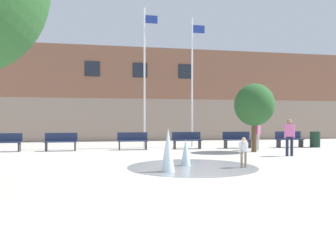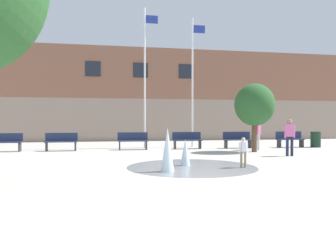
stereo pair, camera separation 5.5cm
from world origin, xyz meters
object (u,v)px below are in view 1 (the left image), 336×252
park_bench_under_right_flagpole (187,140)px  park_bench_near_trashcan (237,139)px  park_bench_under_left_flagpole (61,141)px  flagpole_left (145,74)px  park_bench_left_of_flagpoles (5,142)px  child_with_pink_shirt (244,150)px  park_bench_far_right (289,139)px  trash_can (315,139)px  street_tree_near_building (254,105)px  adult_watching (290,134)px  park_bench_center (133,141)px  flagpole_right (193,78)px  adult_in_red (256,132)px

park_bench_under_right_flagpole → park_bench_near_trashcan: (2.86, -0.09, 0.00)m
park_bench_under_left_flagpole → flagpole_left: flagpole_left is taller
park_bench_left_of_flagpoles → park_bench_under_left_flagpole: same height
park_bench_under_left_flagpole → park_bench_left_of_flagpoles: bearing=179.3°
child_with_pink_shirt → park_bench_far_right: bearing=-30.9°
park_bench_under_right_flagpole → park_bench_far_right: size_ratio=1.00×
park_bench_far_right → trash_can: size_ratio=1.78×
park_bench_under_left_flagpole → park_bench_near_trashcan: (9.44, -0.08, 0.00)m
child_with_pink_shirt → street_tree_near_building: (2.74, 4.95, 1.71)m
park_bench_near_trashcan → adult_watching: size_ratio=1.01×
park_bench_near_trashcan → flagpole_left: bearing=166.0°
park_bench_center → flagpole_right: 5.14m
adult_watching → street_tree_near_building: size_ratio=0.48×
adult_watching → flagpole_left: bearing=-19.8°
adult_watching → flagpole_left: (-5.62, 5.56, 3.26)m
park_bench_near_trashcan → adult_watching: adult_watching is taller
park_bench_under_left_flagpole → street_tree_near_building: street_tree_near_building is taller
trash_can → park_bench_under_left_flagpole: bearing=178.6°
trash_can → child_with_pink_shirt: bearing=-137.1°
park_bench_center → trash_can: bearing=-2.0°
trash_can → park_bench_center: bearing=178.0°
flagpole_left → flagpole_right: (2.79, 0.00, -0.21)m
child_with_pink_shirt → flagpole_left: flagpole_left is taller
park_bench_center → trash_can: (10.48, -0.37, -0.03)m
park_bench_under_left_flagpole → park_bench_near_trashcan: bearing=-0.5°
park_bench_center → park_bench_near_trashcan: bearing=-0.9°
park_bench_under_left_flagpole → park_bench_far_right: size_ratio=1.00×
trash_can → park_bench_near_trashcan: bearing=176.7°
child_with_pink_shirt → flagpole_right: bearing=5.1°
adult_in_red → street_tree_near_building: size_ratio=0.48×
park_bench_under_right_flagpole → flagpole_right: 3.75m
child_with_pink_shirt → flagpole_right: flagpole_right is taller
flagpole_left → street_tree_near_building: flagpole_left is taller
park_bench_center → adult_watching: adult_watching is taller
child_with_pink_shirt → park_bench_under_left_flagpole: bearing=51.3°
park_bench_center → child_with_pink_shirt: (3.01, -7.31, 0.10)m
adult_watching → trash_can: 5.75m
flagpole_left → flagpole_right: bearing=0.0°
street_tree_near_building → adult_in_red: bearing=58.4°
child_with_pink_shirt → street_tree_near_building: bearing=-20.0°
adult_in_red → park_bench_under_right_flagpole: bearing=-142.2°
adult_watching → park_bench_center: bearing=-9.5°
flagpole_right → park_bench_center: bearing=-162.1°
flagpole_right → street_tree_near_building: size_ratio=2.24×
adult_in_red → child_with_pink_shirt: 6.69m
park_bench_under_right_flagpole → park_bench_near_trashcan: size_ratio=1.00×
park_bench_under_left_flagpole → street_tree_near_building: bearing=-14.0°
park_bench_under_right_flagpole → street_tree_near_building: bearing=-40.1°
flagpole_left → flagpole_right: 2.79m
park_bench_left_of_flagpoles → flagpole_left: (7.09, 1.14, 3.71)m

